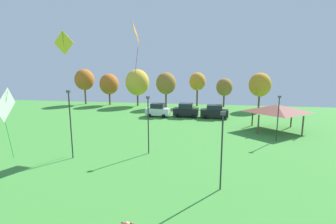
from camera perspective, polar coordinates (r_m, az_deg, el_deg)
name	(u,v)px	position (r m, az deg, el deg)	size (l,w,h in m)	color
kite_flying_0	(64,43)	(41.47, -21.78, 13.80)	(3.36, 0.60, 3.40)	yellow
kite_flying_2	(6,107)	(22.84, -31.81, 0.88)	(0.77, 2.65, 5.39)	white
kite_flying_4	(136,35)	(31.15, -6.98, 16.37)	(1.12, 2.96, 5.98)	orange
parked_car_leftmost	(158,110)	(45.12, -2.24, 0.42)	(4.22, 2.27, 2.31)	silver
parked_car_second_from_left	(186,110)	(44.95, 3.92, 0.39)	(4.29, 2.25, 2.35)	black
parked_car_third_from_left	(214,112)	(44.48, 10.07, 0.09)	(4.64, 2.20, 2.26)	black
park_pavilion	(277,108)	(38.49, 22.59, 0.73)	(7.02, 6.11, 3.60)	brown
light_post_0	(222,146)	(19.27, 11.64, -7.34)	(0.36, 0.20, 5.85)	#2D2D33
light_post_1	(70,121)	(26.72, -20.48, -1.80)	(0.36, 0.20, 6.67)	#2D2D33
light_post_2	(278,115)	(33.38, 22.84, -0.66)	(0.36, 0.20, 5.44)	#2D2D33
light_post_3	(148,121)	(26.48, -4.32, -2.07)	(0.36, 0.20, 5.94)	#2D2D33
treeline_tree_0	(84,80)	(61.23, -17.73, 6.72)	(4.23, 4.23, 7.80)	brown
treeline_tree_1	(109,84)	(58.83, -12.70, 5.93)	(4.11, 4.11, 6.82)	brown
treeline_tree_2	(137,82)	(56.54, -6.69, 6.42)	(5.04, 5.04, 7.80)	brown
treeline_tree_3	(166,83)	(53.80, -0.45, 6.24)	(4.06, 4.06, 7.25)	brown
treeline_tree_4	(197,82)	(55.97, 6.42, 6.58)	(3.44, 3.44, 7.15)	brown
treeline_tree_5	(224,87)	(56.09, 12.16, 5.30)	(3.36, 3.36, 6.00)	brown
treeline_tree_6	(260,85)	(54.16, 19.39, 5.60)	(4.22, 4.22, 7.27)	brown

